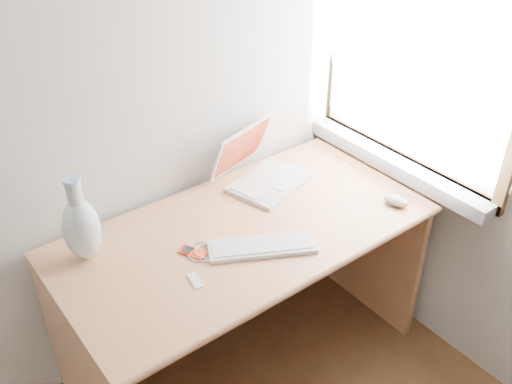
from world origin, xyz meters
TOP-DOWN VIEW (x-y plane):
  - window at (1.72, 1.30)m, footprint 0.11×0.99m
  - desk at (0.95, 1.45)m, footprint 1.41×0.70m
  - laptop at (1.22, 1.59)m, footprint 0.38×0.36m
  - external_keyboard at (0.93, 1.23)m, footprint 0.39×0.28m
  - mouse at (1.52, 1.12)m, footprint 0.09×0.12m
  - ipod at (0.72, 1.36)m, footprint 0.08×0.11m
  - cable_coil at (0.75, 1.34)m, footprint 0.12×0.12m
  - remote at (0.65, 1.23)m, footprint 0.04×0.08m
  - vase at (0.42, 1.57)m, footprint 0.13×0.13m

SIDE VIEW (x-z plane):
  - desk at x=0.95m, z-range 0.16..0.90m
  - remote at x=0.65m, z-range 0.74..0.75m
  - cable_coil at x=0.75m, z-range 0.74..0.75m
  - ipod at x=0.72m, z-range 0.74..0.75m
  - external_keyboard at x=0.93m, z-range 0.74..0.76m
  - mouse at x=1.52m, z-range 0.74..0.78m
  - laptop at x=1.22m, z-range 0.68..0.91m
  - vase at x=0.42m, z-range 0.71..1.04m
  - window at x=1.72m, z-range 0.72..1.83m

